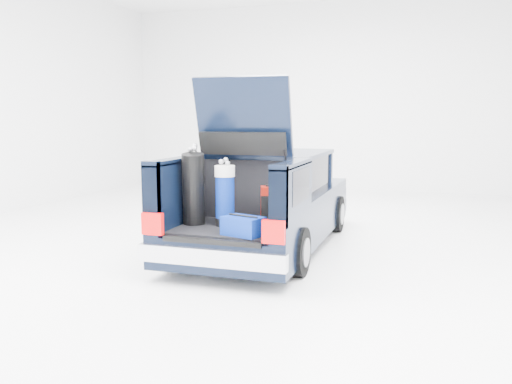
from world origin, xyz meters
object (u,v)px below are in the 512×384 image
(blue_golf_bag, at_px, (225,195))
(blue_duffel, at_px, (243,226))
(car, at_px, (268,202))
(red_suitcase, at_px, (273,206))
(black_golf_bag, at_px, (194,189))

(blue_golf_bag, bearing_deg, blue_duffel, -32.60)
(car, distance_m, red_suitcase, 1.38)
(black_golf_bag, relative_size, blue_golf_bag, 1.20)
(car, xyz_separation_m, blue_golf_bag, (-0.11, -1.53, 0.32))
(car, height_order, blue_golf_bag, car)
(blue_golf_bag, bearing_deg, red_suitcase, 39.59)
(red_suitcase, xyz_separation_m, black_golf_bag, (-0.95, -0.33, 0.22))
(red_suitcase, distance_m, blue_duffel, 0.74)
(car, height_order, black_golf_bag, car)
(blue_golf_bag, distance_m, blue_duffel, 0.69)
(black_golf_bag, bearing_deg, blue_duffel, -47.77)
(red_suitcase, relative_size, blue_golf_bag, 0.60)
(car, height_order, red_suitcase, car)
(car, bearing_deg, blue_golf_bag, -94.16)
(car, xyz_separation_m, red_suitcase, (0.45, -1.29, 0.17))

